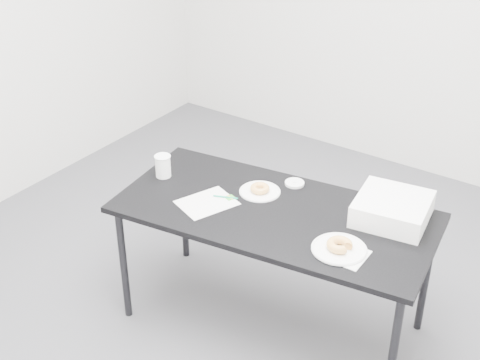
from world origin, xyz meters
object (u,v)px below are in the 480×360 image
Objects in this scene: plate_near at (339,249)px; plate_far at (260,192)px; pen at (225,197)px; donut_far at (260,188)px; coffee_cup at (163,166)px; donut_near at (340,245)px; bakery_box at (392,209)px; table at (274,220)px; scorecard at (207,203)px.

plate_near reaches higher than plate_far.
donut_far is (0.11, 0.14, 0.02)m from pen.
coffee_cup is at bearing -163.55° from donut_far.
donut_near is 0.37m from bakery_box.
bakery_box is (0.64, 0.15, 0.03)m from donut_far.
scorecard is (-0.31, -0.13, 0.05)m from table.
donut_near reaches higher than table.
bakery_box is at bearing 76.65° from donut_near.
plate_near is (0.71, 0.02, 0.01)m from scorecard.
plate_near is 1.06m from coffee_cup.
scorecard is 0.71m from plate_near.
donut_far is (-0.55, 0.22, 0.02)m from plate_near.
donut_near reaches higher than pen.
bakery_box is at bearing 12.85° from plate_far.
coffee_cup is 0.37× the size of bakery_box.
donut_near reaches higher than donut_far.
bakery_box is at bearing 76.65° from plate_near.
table is 0.19m from plate_far.
plate_far reaches higher than table.
donut_far reaches higher than pen.
donut_near is at bearing -3.69° from coffee_cup.
pen is 0.66m from donut_near.
scorecard is at bearing -164.82° from table.
donut_near is (0.71, 0.02, 0.03)m from scorecard.
bakery_box is at bearing 19.38° from table.
plate_far reaches higher than scorecard.
donut_far is 0.52m from coffee_cup.
donut_far is 0.81× the size of coffee_cup.
donut_near is (0.40, -0.11, 0.08)m from table.
scorecard is at bearing -178.72° from plate_near.
scorecard is at bearing -13.65° from coffee_cup.
table is at bearing 44.27° from scorecard.
pen is 0.37× the size of bakery_box.
plate_far is (-0.55, 0.22, -0.03)m from donut_near.
donut_far is 0.66m from bakery_box.
coffee_cup is (-1.05, 0.07, 0.03)m from donut_near.
donut_near is 0.55× the size of plate_far.
plate_far is 0.02m from donut_far.
coffee_cup is (-0.50, -0.15, 0.04)m from donut_far.
donut_near is at bearing -23.40° from table.
pen is (-0.26, -0.04, 0.06)m from table.
donut_far is (0.16, 0.23, 0.02)m from scorecard.
table is 13.05× the size of pen.
coffee_cup is at bearing 176.38° from table.
table is 13.97× the size of donut_near.
bakery_box is at bearing 14.45° from coffee_cup.
pen reaches higher than scorecard.
pen is at bearing -167.14° from bakery_box.
plate_near is 2.52× the size of donut_far.
coffee_cup reaches higher than donut_near.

